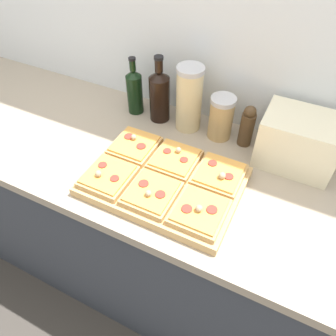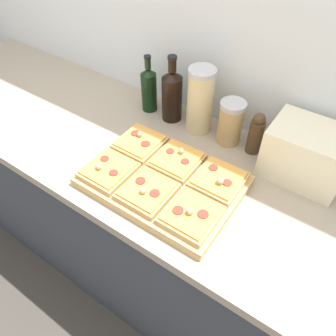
% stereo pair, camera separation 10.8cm
% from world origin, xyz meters
% --- Properties ---
extents(ground_plane, '(12.00, 12.00, 0.00)m').
position_xyz_m(ground_plane, '(0.00, 0.00, 0.00)').
color(ground_plane, '#3D3833').
extents(wall_back, '(6.00, 0.06, 2.50)m').
position_xyz_m(wall_back, '(0.00, 0.67, 1.25)').
color(wall_back, silver).
rests_on(wall_back, ground_plane).
extents(kitchen_counter, '(2.63, 0.67, 0.92)m').
position_xyz_m(kitchen_counter, '(0.00, 0.32, 0.46)').
color(kitchen_counter, '#333842').
rests_on(kitchen_counter, ground_plane).
extents(cutting_board, '(0.50, 0.36, 0.03)m').
position_xyz_m(cutting_board, '(0.08, 0.22, 0.94)').
color(cutting_board, tan).
rests_on(cutting_board, kitchen_counter).
extents(pizza_slice_back_left, '(0.15, 0.16, 0.05)m').
position_xyz_m(pizza_slice_back_left, '(-0.09, 0.30, 0.97)').
color(pizza_slice_back_left, tan).
rests_on(pizza_slice_back_left, cutting_board).
extents(pizza_slice_back_center, '(0.15, 0.16, 0.05)m').
position_xyz_m(pizza_slice_back_center, '(0.08, 0.30, 0.97)').
color(pizza_slice_back_center, tan).
rests_on(pizza_slice_back_center, cutting_board).
extents(pizza_slice_back_right, '(0.15, 0.16, 0.05)m').
position_xyz_m(pizza_slice_back_right, '(0.24, 0.30, 0.97)').
color(pizza_slice_back_right, tan).
rests_on(pizza_slice_back_right, cutting_board).
extents(pizza_slice_front_left, '(0.15, 0.16, 0.05)m').
position_xyz_m(pizza_slice_front_left, '(-0.09, 0.13, 0.97)').
color(pizza_slice_front_left, tan).
rests_on(pizza_slice_front_left, cutting_board).
extents(pizza_slice_front_center, '(0.15, 0.16, 0.05)m').
position_xyz_m(pizza_slice_front_center, '(0.08, 0.13, 0.97)').
color(pizza_slice_front_center, tan).
rests_on(pizza_slice_front_center, cutting_board).
extents(pizza_slice_front_right, '(0.15, 0.16, 0.05)m').
position_xyz_m(pizza_slice_front_right, '(0.24, 0.13, 0.97)').
color(pizza_slice_front_right, tan).
rests_on(pizza_slice_front_right, cutting_board).
extents(olive_oil_bottle, '(0.06, 0.06, 0.24)m').
position_xyz_m(olive_oil_bottle, '(-0.22, 0.54, 1.02)').
color(olive_oil_bottle, black).
rests_on(olive_oil_bottle, kitchen_counter).
extents(wine_bottle, '(0.08, 0.08, 0.27)m').
position_xyz_m(wine_bottle, '(-0.11, 0.54, 1.03)').
color(wine_bottle, black).
rests_on(wine_bottle, kitchen_counter).
extents(grain_jar_tall, '(0.10, 0.10, 0.26)m').
position_xyz_m(grain_jar_tall, '(0.02, 0.54, 1.05)').
color(grain_jar_tall, beige).
rests_on(grain_jar_tall, kitchen_counter).
extents(grain_jar_short, '(0.09, 0.09, 0.17)m').
position_xyz_m(grain_jar_short, '(0.15, 0.54, 1.01)').
color(grain_jar_short, tan).
rests_on(grain_jar_short, kitchen_counter).
extents(pepper_mill, '(0.05, 0.05, 0.17)m').
position_xyz_m(pepper_mill, '(0.25, 0.54, 1.00)').
color(pepper_mill, '#47331E').
rests_on(pepper_mill, kitchen_counter).
extents(toaster_oven, '(0.28, 0.19, 0.19)m').
position_xyz_m(toaster_oven, '(0.44, 0.52, 1.02)').
color(toaster_oven, beige).
rests_on(toaster_oven, kitchen_counter).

